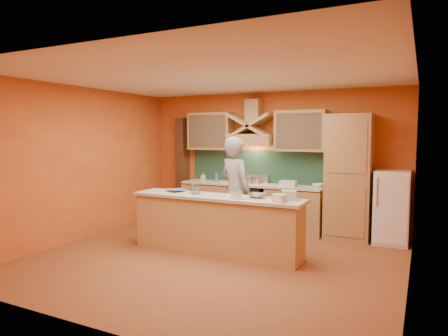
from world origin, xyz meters
The scene contains 36 objects.
floor centered at (0.00, 0.00, 0.00)m, with size 5.50×5.00×0.01m, color brown.
ceiling centered at (0.00, 0.00, 2.80)m, with size 5.50×5.00×0.01m, color white.
wall_back centered at (0.00, 2.50, 1.40)m, with size 5.50×0.02×2.80m, color #CC6227.
wall_front centered at (0.00, -2.50, 1.40)m, with size 5.50×0.02×2.80m, color #CC6227.
wall_left centered at (-2.75, 0.00, 1.40)m, with size 0.02×5.00×2.80m, color #CC6227.
wall_right centered at (2.75, 0.00, 1.40)m, with size 0.02×5.00×2.80m, color #CC6227.
base_cabinet_left centered at (-1.25, 2.20, 0.43)m, with size 1.10×0.60×0.86m, color #AE834F.
base_cabinet_right centered at (0.65, 2.20, 0.43)m, with size 1.10×0.60×0.86m, color #AE834F.
counter_top centered at (-0.30, 2.20, 0.90)m, with size 3.00×0.62×0.04m, color beige.
stove centered at (-0.30, 2.20, 0.45)m, with size 0.60×0.58×0.90m, color black.
backsplash centered at (-0.30, 2.48, 1.25)m, with size 3.00×0.03×0.70m, color #1B3C2F.
range_hood centered at (-0.30, 2.25, 1.82)m, with size 0.92×0.50×0.24m, color #AE834F.
hood_chimney centered at (-0.30, 2.35, 2.40)m, with size 0.30×0.30×0.50m, color #AE834F.
upper_cabinet_left centered at (-1.30, 2.33, 2.00)m, with size 1.00×0.35×0.80m, color #AE834F.
upper_cabinet_right centered at (0.70, 2.33, 2.00)m, with size 1.00×0.35×0.80m, color #AE834F.
pantry_column centered at (1.65, 2.20, 1.15)m, with size 0.80×0.60×2.30m, color #AE834F.
fridge centered at (2.40, 2.20, 0.65)m, with size 0.58×0.60×1.30m, color white.
trim_column_left centered at (-2.05, 2.35, 1.15)m, with size 0.20×0.30×2.30m, color #472816.
island_body centered at (-0.10, 0.30, 0.44)m, with size 2.80×0.55×0.88m, color tan.
island_top centered at (-0.10, 0.30, 0.92)m, with size 2.90×0.62×0.05m, color beige.
person centered at (-0.02, 0.85, 0.95)m, with size 0.69×0.45×1.89m, color gray.
pot_large centered at (-0.37, 2.11, 0.98)m, with size 0.26×0.26×0.16m, color #B5B5BC.
pot_small centered at (-0.22, 2.23, 0.97)m, with size 0.20×0.20×0.15m, color silver.
soap_bottle_a centered at (-1.42, 2.20, 1.01)m, with size 0.08×0.08×0.17m, color beige.
soap_bottle_b centered at (-1.09, 2.19, 1.03)m, with size 0.09×0.09×0.22m, color #355B93.
bowl_back centered at (1.06, 2.31, 0.95)m, with size 0.21×0.21×0.07m, color white.
dish_rack centered at (0.52, 2.14, 0.97)m, with size 0.31×0.24×0.11m, color silver.
book_lower centered at (-1.13, 0.38, 0.96)m, with size 0.22×0.30×0.03m, color #BE4E44.
book_upper centered at (-1.01, 0.43, 0.98)m, with size 0.21×0.28×0.02m, color teal.
jar_large centered at (-0.49, 0.31, 1.02)m, with size 0.13×0.13×0.14m, color white.
jar_small centered at (-0.57, 0.38, 1.02)m, with size 0.11×0.11×0.15m, color silver.
kitchen_scale centered at (0.30, 0.19, 1.00)m, with size 0.13×0.13×0.11m, color silver.
mixing_bowl centered at (0.56, 0.40, 0.98)m, with size 0.28×0.28×0.07m, color silver.
cloth centered at (0.38, 0.21, 0.95)m, with size 0.25×0.19×0.02m, color beige.
grocery_bag_a centered at (1.08, 0.41, 1.02)m, with size 0.22×0.18×0.14m, color beige.
grocery_bag_b centered at (1.02, 0.17, 1.00)m, with size 0.19×0.15×0.12m, color beige.
Camera 1 is at (2.87, -5.34, 1.93)m, focal length 32.00 mm.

